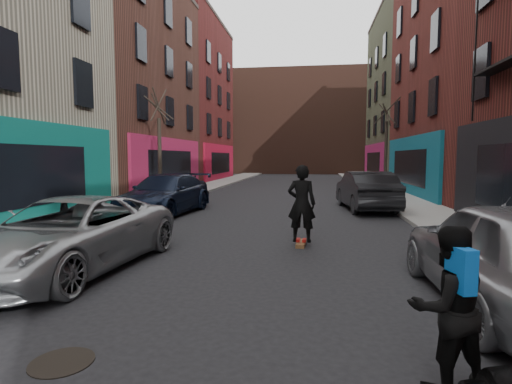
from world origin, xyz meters
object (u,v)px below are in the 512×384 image
(skateboard, at_px, (301,243))
(parked_right_end, at_px, (366,191))
(manhole, at_px, (62,362))
(tree_right_far, at_px, (386,137))
(parked_left_far, at_px, (69,234))
(parked_left_end, at_px, (165,194))
(skateboarder, at_px, (302,204))
(pedestrian, at_px, (447,307))
(tree_left_far, at_px, (159,136))
(parked_right_far, at_px, (510,254))

(skateboard, bearing_deg, parked_right_end, 74.30)
(skateboard, bearing_deg, manhole, -108.03)
(tree_right_far, xyz_separation_m, parked_left_far, (-9.41, -18.53, -2.79))
(parked_left_end, distance_m, skateboarder, 7.56)
(skateboarder, bearing_deg, pedestrian, 107.78)
(skateboard, xyz_separation_m, manhole, (-2.50, -6.37, -0.04))
(tree_left_far, xyz_separation_m, parked_right_far, (10.80, -13.58, -2.52))
(tree_left_far, relative_size, parked_left_far, 1.21)
(tree_right_far, distance_m, parked_left_end, 15.05)
(parked_right_far, xyz_separation_m, skateboarder, (-3.20, 4.00, 0.25))
(parked_left_far, relative_size, pedestrian, 3.25)
(manhole, bearing_deg, parked_left_end, 105.21)
(tree_left_far, distance_m, parked_right_far, 17.53)
(tree_right_far, bearing_deg, skateboarder, -107.13)
(parked_left_far, xyz_separation_m, skateboard, (4.61, 2.95, -0.69))
(parked_left_end, bearing_deg, pedestrian, -51.75)
(tree_left_far, bearing_deg, parked_left_end, -66.27)
(parked_left_far, relative_size, parked_left_end, 0.97)
(parked_right_far, relative_size, skateboard, 6.29)
(parked_left_end, bearing_deg, tree_right_far, 51.04)
(manhole, bearing_deg, tree_right_far, 71.58)
(parked_right_far, distance_m, parked_right_end, 11.47)
(tree_left_far, distance_m, pedestrian, 18.50)
(parked_right_far, bearing_deg, skateboarder, -52.18)
(tree_right_far, height_order, parked_right_end, tree_right_far)
(parked_left_end, bearing_deg, skateboard, -36.28)
(parked_right_end, height_order, pedestrian, parked_right_end)
(manhole, bearing_deg, skateboarder, 68.53)
(tree_left_far, distance_m, skateboarder, 12.44)
(tree_left_far, relative_size, pedestrian, 3.95)
(parked_right_far, bearing_deg, parked_left_far, -8.49)
(skateboard, relative_size, manhole, 1.14)
(tree_right_far, xyz_separation_m, parked_left_end, (-10.41, -10.52, -2.73))
(tree_left_far, height_order, parked_right_far, tree_left_far)
(parked_right_end, distance_m, manhole, 14.75)
(parked_left_end, xyz_separation_m, manhole, (3.11, -11.43, -0.80))
(parked_left_far, height_order, parked_left_end, parked_left_end)
(pedestrian, bearing_deg, parked_right_far, -141.08)
(parked_left_end, xyz_separation_m, parked_right_end, (8.20, 2.39, 0.04))
(parked_right_end, bearing_deg, parked_left_end, 10.06)
(tree_right_far, bearing_deg, pedestrian, -98.33)
(pedestrian, bearing_deg, tree_right_far, -114.30)
(parked_left_far, bearing_deg, manhole, -54.20)
(parked_left_end, relative_size, skateboarder, 2.76)
(parked_left_end, height_order, manhole, parked_left_end)
(parked_left_far, height_order, pedestrian, pedestrian)
(tree_left_far, xyz_separation_m, tree_right_far, (12.40, 6.00, 0.15))
(parked_right_end, relative_size, manhole, 7.29)
(tree_right_far, distance_m, skateboarder, 16.48)
(skateboarder, height_order, pedestrian, skateboarder)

